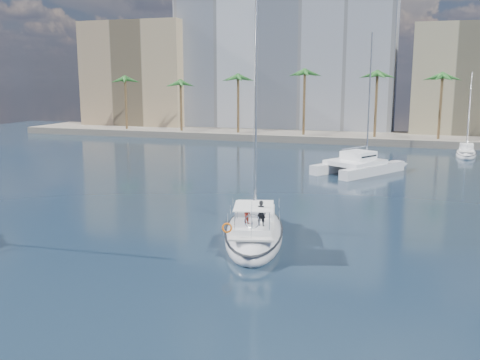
% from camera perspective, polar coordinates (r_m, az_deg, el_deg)
% --- Properties ---
extents(ground, '(160.00, 160.00, 0.00)m').
position_cam_1_polar(ground, '(37.56, -2.49, -5.95)').
color(ground, black).
rests_on(ground, ground).
extents(quay, '(120.00, 14.00, 1.20)m').
position_cam_1_polar(quay, '(96.07, 10.30, 4.57)').
color(quay, gray).
rests_on(quay, ground).
extents(building_modern, '(42.00, 16.00, 28.00)m').
position_cam_1_polar(building_modern, '(109.52, 5.03, 12.48)').
color(building_modern, white).
rests_on(building_modern, ground).
extents(building_tan_left, '(22.00, 14.00, 22.00)m').
position_cam_1_polar(building_tan_left, '(116.29, -10.28, 10.78)').
color(building_tan_left, tan).
rests_on(building_tan_left, ground).
extents(building_beige, '(20.00, 14.00, 20.00)m').
position_cam_1_polar(building_beige, '(104.11, 23.42, 9.53)').
color(building_beige, tan).
rests_on(building_beige, ground).
extents(palm_left, '(3.60, 3.60, 12.30)m').
position_cam_1_polar(palm_left, '(101.95, -9.45, 10.41)').
color(palm_left, brown).
rests_on(palm_left, ground).
extents(palm_centre, '(3.60, 3.60, 12.30)m').
position_cam_1_polar(palm_centre, '(91.55, 10.16, 10.35)').
color(palm_centre, brown).
rests_on(palm_centre, ground).
extents(main_sloop, '(6.87, 12.94, 18.34)m').
position_cam_1_polar(main_sloop, '(36.73, 1.52, -5.45)').
color(main_sloop, silver).
rests_on(main_sloop, ground).
extents(catamaran, '(10.20, 12.02, 15.88)m').
position_cam_1_polar(catamaran, '(63.34, 12.41, 1.77)').
color(catamaran, silver).
rests_on(catamaran, ground).
extents(seagull, '(1.00, 0.43, 0.18)m').
position_cam_1_polar(seagull, '(40.25, 0.38, -3.50)').
color(seagull, silver).
rests_on(seagull, ground).
extents(moored_yacht_a, '(3.37, 9.52, 11.90)m').
position_cam_1_polar(moored_yacht_a, '(81.75, 22.95, 2.38)').
color(moored_yacht_a, silver).
rests_on(moored_yacht_a, ground).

